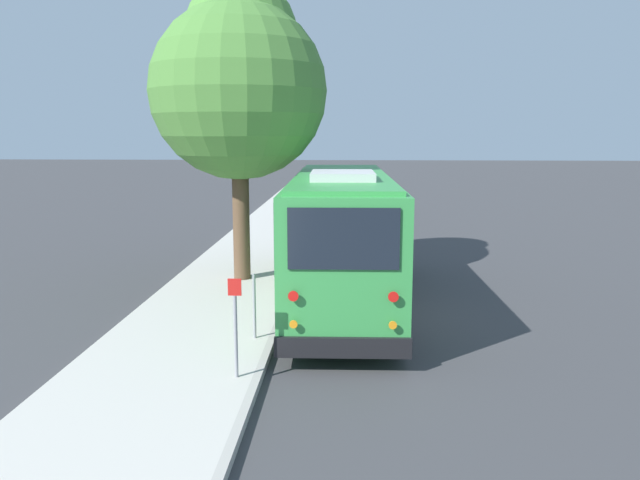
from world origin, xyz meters
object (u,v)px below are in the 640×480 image
sign_post_far (254,306)px  sign_post_near (236,327)px  shuttle_bus (342,231)px  parked_sedan_gray (341,199)px  parked_sedan_black (341,213)px  parked_sedan_white (342,188)px  street_tree (239,79)px  parked_sedan_navy (347,175)px  parked_sedan_tan (346,181)px

sign_post_far → sign_post_near: bearing=180.0°
shuttle_bus → parked_sedan_gray: (18.05, 0.27, -1.16)m
parked_sedan_gray → sign_post_near: (-23.31, 1.38, 0.39)m
parked_sedan_black → parked_sedan_white: (12.06, 0.15, 0.01)m
shuttle_bus → street_tree: 5.01m
sign_post_near → parked_sedan_gray: bearing=-3.4°
parked_sedan_navy → sign_post_near: size_ratio=2.64×
parked_sedan_white → parked_sedan_tan: bearing=-4.8°
street_tree → sign_post_near: size_ratio=4.85×
sign_post_near → street_tree: bearing=8.9°
parked_sedan_navy → sign_post_far: (-40.74, 1.53, 0.19)m
shuttle_bus → parked_sedan_black: 12.61m
shuttle_bus → parked_sedan_gray: 18.09m
parked_sedan_navy → sign_post_near: sign_post_near is taller
parked_sedan_tan → parked_sedan_gray: bearing=177.7°
parked_sedan_gray → parked_sedan_black: bearing=-175.3°
parked_sedan_tan → street_tree: (-29.26, 2.63, 4.92)m
parked_sedan_gray → sign_post_near: 23.35m
shuttle_bus → parked_sedan_tan: (31.13, 0.14, -1.18)m
parked_sedan_tan → sign_post_far: bearing=175.8°
parked_sedan_black → parked_sedan_tan: parked_sedan_black is taller
parked_sedan_tan → sign_post_near: sign_post_near is taller
parked_sedan_tan → parked_sedan_navy: parked_sedan_navy is taller
parked_sedan_white → sign_post_far: 27.91m
parked_sedan_tan → parked_sedan_white: bearing=176.4°
parked_sedan_gray → sign_post_near: bearing=-179.4°
parked_sedan_tan → street_tree: size_ratio=0.58×
shuttle_bus → parked_sedan_black: (12.55, 0.20, -1.18)m
parked_sedan_black → parked_sedan_gray: size_ratio=0.93×
sign_post_far → street_tree: bearing=12.2°
sign_post_far → parked_sedan_tan: bearing=-2.5°
shuttle_bus → parked_sedan_black: bearing=-0.2°
sign_post_near → sign_post_far: sign_post_near is taller
sign_post_far → shuttle_bus: bearing=-26.8°
shuttle_bus → sign_post_far: 3.80m
shuttle_bus → sign_post_near: size_ratio=5.72×
parked_sedan_tan → street_tree: bearing=173.1°
parked_sedan_black → sign_post_near: 17.87m
parked_sedan_black → sign_post_near: size_ratio=2.54×
parked_sedan_white → parked_sedan_tan: (6.52, -0.21, -0.01)m
parked_sedan_white → sign_post_far: (-27.88, 1.30, 0.19)m
parked_sedan_black → parked_sedan_white: parked_sedan_white is taller
parked_sedan_white → parked_sedan_navy: same height
parked_sedan_white → sign_post_near: (-29.87, 1.30, 0.40)m
parked_sedan_black → sign_post_far: size_ratio=3.27×
parked_sedan_gray → sign_post_near: size_ratio=2.72×
shuttle_bus → parked_sedan_white: bearing=-0.3°
shuttle_bus → sign_post_near: 5.57m
parked_sedan_tan → sign_post_far: 34.43m
parked_sedan_tan → street_tree: 29.79m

